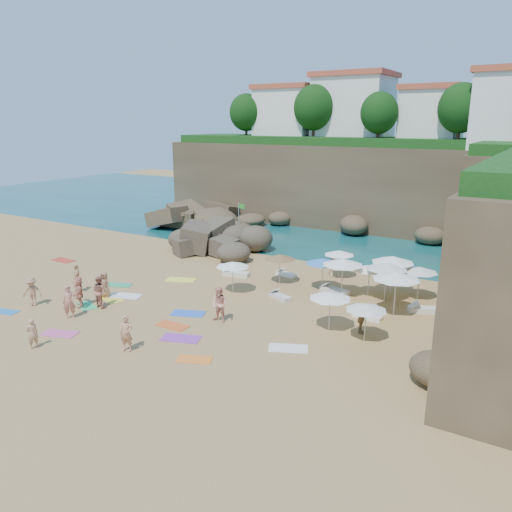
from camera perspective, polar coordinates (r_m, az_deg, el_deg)
The scene contains 53 objects.
ground at distance 31.09m, azimuth -6.05°, elevation -4.30°, with size 120.00×120.00×0.00m, color tan.
seawater at distance 57.09m, azimuth 12.49°, elevation 4.42°, with size 120.00×120.00×0.00m, color #0C4751.
cliff_back at distance 51.16m, azimuth 13.02°, elevation 7.71°, with size 44.00×8.00×8.00m, color brown.
rock_promontory at distance 49.81m, azimuth -5.03°, elevation 3.18°, with size 12.00×7.00×2.00m, color brown, non-canonical shape.
clifftop_buildings at distance 51.24m, azimuth 14.88°, elevation 15.74°, with size 28.48×9.48×7.00m.
clifftop_trees at distance 44.71m, azimuth 14.76°, elevation 15.91°, with size 35.60×23.82×4.40m.
marina_masts at distance 63.79m, azimuth -1.62°, elevation 8.60°, with size 3.10×0.10×6.00m.
rock_outcrop at distance 40.81m, azimuth -5.03°, elevation 0.48°, with size 7.01×5.26×2.80m, color brown, non-canonical shape.
flag_pole at distance 43.32m, azimuth -1.85°, elevation 4.43°, with size 0.68×0.16×3.51m.
parasol_0 at distance 33.98m, azimuth 9.50°, elevation 0.37°, with size 2.03×2.03×1.92m.
parasol_1 at distance 31.24m, azimuth 15.38°, elevation -0.38°, with size 2.57×2.57×2.43m.
parasol_2 at distance 30.32m, azimuth 9.90°, elevation -0.68°, with size 2.48×2.48×2.35m.
parasol_3 at distance 30.84m, azimuth 12.85°, elevation -1.30°, with size 2.05×2.05×1.93m.
parasol_4 at distance 30.99m, azimuth 18.21°, elevation -1.48°, with size 2.12×2.12×2.01m.
parasol_5 at distance 30.65m, azimuth -2.69°, elevation -0.95°, with size 2.09×2.09×1.97m.
parasol_6 at distance 32.43m, azimuth 2.74°, elevation -0.10°, with size 2.06×2.06×1.94m.
parasol_7 at distance 30.11m, azimuth 14.73°, elevation -1.10°, with size 2.47×2.47×2.33m.
parasol_8 at distance 27.98m, azimuth 15.76°, elevation -2.19°, with size 2.59×2.59×2.45m.
parasol_9 at distance 25.37m, azimuth 8.49°, elevation -4.49°, with size 2.14×2.14×2.03m.
parasol_10 at distance 31.29m, azimuth 7.64°, elevation -0.57°, with size 2.19×2.19×2.07m.
parasol_11 at distance 24.49m, azimuth 12.49°, elevation -5.72°, with size 2.00×2.00×1.89m.
lounger_0 at distance 34.37m, azimuth -2.30°, elevation -2.05°, with size 1.85×0.62×0.29m, color silver.
lounger_1 at distance 34.38m, azimuth 3.49°, elevation -2.11°, with size 1.55×0.52×0.24m, color white.
lounger_2 at distance 29.53m, azimuth 18.78°, elevation -5.84°, with size 1.84×0.61×0.29m, color silver.
lounger_3 at distance 30.11m, azimuth 2.76°, elevation -4.65°, with size 1.56×0.52×0.24m, color silver.
lounger_4 at distance 31.38m, azimuth 8.99°, elevation -3.94°, with size 1.91×0.64×0.30m, color silver.
lounger_5 at distance 27.78m, azimuth 12.61°, elevation -6.75°, with size 1.59×0.53×0.25m, color white.
towel_0 at distance 31.37m, azimuth -26.70°, elevation -5.71°, with size 1.45×0.72×0.03m, color #2377BE.
towel_1 at distance 27.18m, azimuth -21.52°, elevation -8.24°, with size 1.76×0.88×0.03m, color #D2518E.
towel_2 at distance 26.61m, azimuth -9.52°, elevation -7.84°, with size 1.74×0.87×0.03m, color #E75A24.
towel_3 at distance 30.53m, azimuth -18.81°, elevation -5.40°, with size 1.61×0.80×0.03m, color #37C172.
towel_4 at distance 31.22m, azimuth -16.23°, elevation -4.73°, with size 1.75×0.87×0.03m, color yellow.
towel_5 at distance 31.53m, azimuth -14.74°, elevation -4.42°, with size 1.95×0.97×0.03m, color white.
towel_6 at distance 25.08m, azimuth -8.59°, elevation -9.28°, with size 1.92×0.96×0.03m, color purple.
towel_7 at distance 40.91m, azimuth -21.15°, elevation -0.45°, with size 1.88×0.94×0.03m, color red.
towel_8 at distance 28.06m, azimuth -7.75°, elevation -6.52°, with size 1.84×0.92×0.03m, color blue.
towel_10 at distance 22.97m, azimuth -7.05°, elevation -11.63°, with size 1.57×0.78×0.03m, color orange.
towel_11 at distance 33.68m, azimuth -15.47°, elevation -3.21°, with size 1.69×0.84×0.03m, color #2D9F67.
towel_12 at distance 33.87m, azimuth -8.58°, elevation -2.71°, with size 1.95×0.98×0.03m, color #F4FF43.
towel_13 at distance 23.85m, azimuth 3.72°, elevation -10.47°, with size 1.83×0.92×0.03m, color white.
person_stand_0 at distance 28.70m, azimuth -20.57°, elevation -4.95°, with size 0.68×0.44×1.85m, color tan.
person_stand_1 at distance 29.85m, azimuth -17.41°, elevation -3.89°, with size 0.90×0.70×1.85m, color #A86954.
person_stand_2 at distance 34.26m, azimuth 8.79°, elevation -0.98°, with size 1.15×0.47×1.78m, color tan.
person_stand_3 at distance 25.66m, azimuth 11.95°, elevation -7.06°, with size 0.89×0.37×1.52m, color #9D7D4E.
person_stand_4 at distance 29.84m, azimuth 20.50°, elevation -4.45°, with size 0.78×0.42×1.59m, color tan.
person_stand_5 at distance 40.20m, azimuth -4.30°, elevation 1.49°, with size 1.54×0.44×1.66m, color #A16050.
person_stand_6 at distance 25.78m, azimuth -24.20°, elevation -8.07°, with size 0.54×0.35×1.48m, color tan.
person_lie_0 at distance 31.62m, azimuth -24.09°, elevation -4.83°, with size 1.08×1.67×0.44m, color #A97454.
person_lie_1 at distance 33.14m, azimuth -19.66°, elevation -3.50°, with size 1.02×1.74×0.42m, color #EFBC88.
person_lie_2 at distance 31.62m, azimuth -16.82°, elevation -4.16°, with size 0.75×1.53×0.41m, color #936549.
person_lie_3 at distance 30.49m, azimuth -19.48°, elevation -5.05°, with size 1.66×1.79×0.48m, color #E19076.
person_lie_4 at distance 24.24m, azimuth -14.48°, elevation -10.03°, with size 0.62×1.70×0.41m, color tan.
person_lie_5 at distance 26.67m, azimuth -4.15°, elevation -6.81°, with size 0.92×1.89×0.71m, color #EC9B86.
Camera 1 is at (17.93, -23.20, 10.34)m, focal length 35.00 mm.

